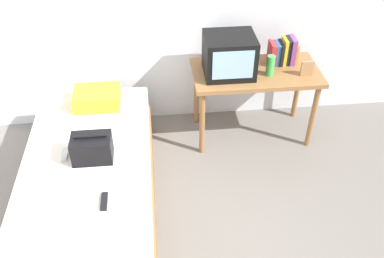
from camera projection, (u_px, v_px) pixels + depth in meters
name	position (u px, v px, depth m)	size (l,w,h in m)	color
bed	(91.00, 183.00, 3.41)	(1.00, 2.00, 0.52)	olive
desk	(255.00, 79.00, 3.93)	(1.16, 0.60, 0.72)	olive
tv	(229.00, 55.00, 3.72)	(0.44, 0.39, 0.36)	black
water_bottle	(270.00, 66.00, 3.76)	(0.07, 0.07, 0.19)	green
book_row	(283.00, 52.00, 3.92)	(0.25, 0.17, 0.25)	#B72D33
picture_frame	(307.00, 68.00, 3.76)	(0.11, 0.02, 0.14)	#9E754C
pillow	(97.00, 98.00, 3.77)	(0.40, 0.32, 0.13)	yellow
handbag	(92.00, 148.00, 3.19)	(0.30, 0.20, 0.23)	black
magazine	(59.00, 184.00, 3.03)	(0.21, 0.29, 0.01)	white
remote_dark	(104.00, 201.00, 2.89)	(0.04, 0.16, 0.02)	black
remote_silver	(65.00, 154.00, 3.27)	(0.04, 0.14, 0.02)	#B7B7BC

